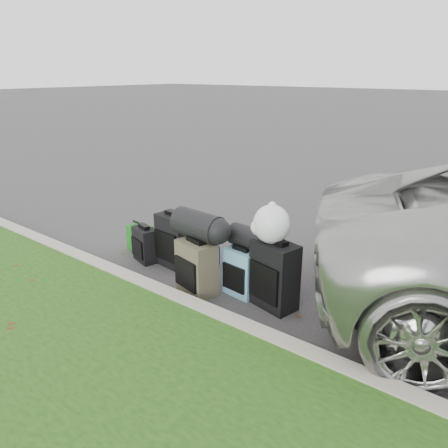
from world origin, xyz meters
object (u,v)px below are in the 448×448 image
Objects in this scene: suitcase_teal at (241,272)px; suitcase_olive at (197,268)px; suitcase_small_black at (145,245)px; tote_navy at (209,257)px; suitcase_large_black_right at (274,275)px; tote_green at (140,238)px; suitcase_large_black_left at (175,241)px.

suitcase_olive is at bearing -140.46° from suitcase_teal.
suitcase_small_black reaches higher than tote_navy.
suitcase_teal is 0.44m from suitcase_large_black_right.
suitcase_teal is 1.52× the size of tote_green.
suitcase_large_black_left is 0.48m from tote_navy.
suitcase_large_black_left reaches higher than tote_navy.
suitcase_teal is 2.06× the size of tote_navy.
suitcase_teal reaches higher than tote_navy.
tote_navy is (0.78, 0.38, -0.10)m from suitcase_small_black.
suitcase_large_black_left is 2.63× the size of tote_navy.
suitcase_large_black_left is at bearing -179.84° from suitcase_teal.
tote_green reaches higher than tote_navy.
suitcase_large_black_left reaches higher than suitcase_olive.
suitcase_teal is at bearing -45.77° from tote_navy.
suitcase_large_black_right is at bearing 1.99° from tote_green.
suitcase_olive is at bearing -82.52° from tote_navy.
suitcase_large_black_left is at bearing -168.53° from tote_navy.
suitcase_large_black_right is at bearing 17.65° from suitcase_small_black.
tote_navy is at bearing 176.54° from suitcase_large_black_right.
tote_green is at bearing 164.22° from suitcase_small_black.
suitcase_teal is 0.84m from tote_navy.
suitcase_large_black_left is (0.42, 0.14, 0.11)m from suitcase_small_black.
suitcase_small_black is at bearing -175.88° from tote_navy.
suitcase_small_black is 0.74× the size of suitcase_olive.
suitcase_olive is 1.75× the size of tote_green.
tote_green is (-2.31, 0.17, -0.19)m from suitcase_large_black_right.
suitcase_large_black_left reaches higher than tote_green.
tote_navy is (-0.76, 0.34, -0.14)m from suitcase_teal.
tote_navy is at bearing 131.18° from suitcase_olive.
suitcase_teal reaches higher than suitcase_small_black.
suitcase_large_black_left is 1.94× the size of tote_green.
suitcase_small_black is 0.46m from suitcase_large_black_left.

